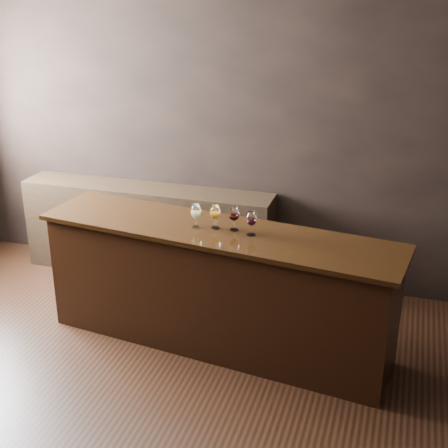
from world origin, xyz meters
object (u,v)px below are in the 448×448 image
(back_bar_shelf, at_px, (148,231))
(glass_amber, at_px, (215,213))
(glass_red_a, at_px, (234,214))
(glass_red_b, at_px, (251,219))
(glass_white, at_px, (196,212))
(bar_counter, at_px, (217,290))

(back_bar_shelf, distance_m, glass_amber, 1.59)
(glass_red_a, relative_size, glass_red_b, 0.99)
(glass_white, distance_m, glass_red_b, 0.44)
(glass_amber, bearing_deg, back_bar_shelf, 135.28)
(glass_white, relative_size, glass_red_b, 1.00)
(bar_counter, distance_m, glass_white, 0.66)
(glass_red_b, bearing_deg, glass_amber, 170.29)
(glass_red_a, height_order, glass_red_b, glass_red_b)
(back_bar_shelf, distance_m, glass_white, 1.52)
(glass_white, xyz_separation_m, glass_amber, (0.14, 0.03, -0.00))
(back_bar_shelf, bearing_deg, glass_red_b, -38.89)
(glass_white, distance_m, glass_amber, 0.15)
(back_bar_shelf, relative_size, glass_white, 13.31)
(glass_red_a, bearing_deg, bar_counter, -167.08)
(glass_white, xyz_separation_m, glass_red_a, (0.29, 0.04, -0.00))
(glass_red_a, bearing_deg, glass_red_b, -20.84)
(bar_counter, relative_size, glass_amber, 14.87)
(back_bar_shelf, bearing_deg, glass_red_a, -40.72)
(bar_counter, xyz_separation_m, glass_red_b, (0.28, -0.03, 0.64))
(glass_amber, relative_size, glass_red_a, 1.00)
(glass_white, height_order, glass_red_a, glass_white)
(bar_counter, height_order, back_bar_shelf, bar_counter)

